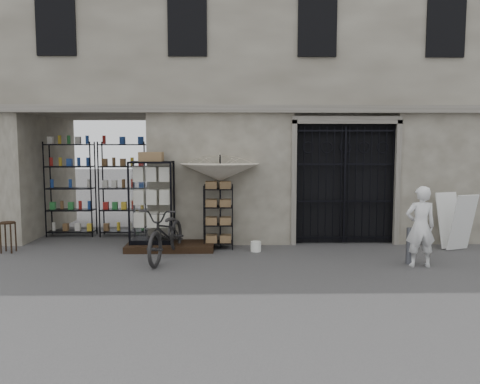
{
  "coord_description": "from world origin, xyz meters",
  "views": [
    {
      "loc": [
        -1.02,
        -9.1,
        2.38
      ],
      "look_at": [
        -0.8,
        1.4,
        1.35
      ],
      "focal_mm": 35.0,
      "sensor_mm": 36.0,
      "label": 1
    }
  ],
  "objects_px": {
    "steel_bollard": "(410,246)",
    "shopkeeper": "(419,266)",
    "display_cabinet": "(152,206)",
    "wire_rack": "(218,217)",
    "wooden_stool": "(8,236)",
    "white_bucket": "(256,246)",
    "market_umbrella": "(220,168)",
    "bicycle": "(167,259)",
    "easel_sign": "(456,221)"
  },
  "relations": [
    {
      "from": "white_bucket",
      "to": "market_umbrella",
      "type": "bearing_deg",
      "value": 154.99
    },
    {
      "from": "display_cabinet",
      "to": "steel_bollard",
      "type": "distance_m",
      "value": 5.66
    },
    {
      "from": "steel_bollard",
      "to": "market_umbrella",
      "type": "bearing_deg",
      "value": 157.81
    },
    {
      "from": "white_bucket",
      "to": "wooden_stool",
      "type": "height_order",
      "value": "wooden_stool"
    },
    {
      "from": "wire_rack",
      "to": "bicycle",
      "type": "relative_size",
      "value": 0.69
    },
    {
      "from": "display_cabinet",
      "to": "wire_rack",
      "type": "bearing_deg",
      "value": -0.18
    },
    {
      "from": "wire_rack",
      "to": "white_bucket",
      "type": "distance_m",
      "value": 1.11
    },
    {
      "from": "steel_bollard",
      "to": "easel_sign",
      "type": "xyz_separation_m",
      "value": [
        1.56,
        1.3,
        0.29
      ]
    },
    {
      "from": "steel_bollard",
      "to": "shopkeeper",
      "type": "bearing_deg",
      "value": -58.45
    },
    {
      "from": "wire_rack",
      "to": "bicycle",
      "type": "height_order",
      "value": "wire_rack"
    },
    {
      "from": "wire_rack",
      "to": "bicycle",
      "type": "xyz_separation_m",
      "value": [
        -1.06,
        -1.05,
        -0.73
      ]
    },
    {
      "from": "wire_rack",
      "to": "market_umbrella",
      "type": "relative_size",
      "value": 0.57
    },
    {
      "from": "shopkeeper",
      "to": "wooden_stool",
      "type": "bearing_deg",
      "value": -7.83
    },
    {
      "from": "steel_bollard",
      "to": "shopkeeper",
      "type": "relative_size",
      "value": 0.46
    },
    {
      "from": "bicycle",
      "to": "display_cabinet",
      "type": "bearing_deg",
      "value": 125.36
    },
    {
      "from": "shopkeeper",
      "to": "easel_sign",
      "type": "xyz_separation_m",
      "value": [
        1.43,
        1.5,
        0.66
      ]
    },
    {
      "from": "wooden_stool",
      "to": "shopkeeper",
      "type": "xyz_separation_m",
      "value": [
        8.75,
        -1.42,
        -0.36
      ]
    },
    {
      "from": "market_umbrella",
      "to": "steel_bollard",
      "type": "xyz_separation_m",
      "value": [
        3.86,
        -1.58,
        -1.52
      ]
    },
    {
      "from": "display_cabinet",
      "to": "wire_rack",
      "type": "xyz_separation_m",
      "value": [
        1.53,
        0.06,
        -0.27
      ]
    },
    {
      "from": "wooden_stool",
      "to": "steel_bollard",
      "type": "bearing_deg",
      "value": -8.03
    },
    {
      "from": "steel_bollard",
      "to": "wooden_stool",
      "type": "bearing_deg",
      "value": 171.97
    },
    {
      "from": "wire_rack",
      "to": "easel_sign",
      "type": "bearing_deg",
      "value": 11.96
    },
    {
      "from": "wooden_stool",
      "to": "easel_sign",
      "type": "height_order",
      "value": "easel_sign"
    },
    {
      "from": "wire_rack",
      "to": "steel_bollard",
      "type": "distance_m",
      "value": 4.22
    },
    {
      "from": "wire_rack",
      "to": "wooden_stool",
      "type": "xyz_separation_m",
      "value": [
        -4.72,
        -0.33,
        -0.36
      ]
    },
    {
      "from": "wire_rack",
      "to": "display_cabinet",
      "type": "bearing_deg",
      "value": -163.01
    },
    {
      "from": "wire_rack",
      "to": "market_umbrella",
      "type": "xyz_separation_m",
      "value": [
        0.04,
        0.03,
        1.16
      ]
    },
    {
      "from": "display_cabinet",
      "to": "wire_rack",
      "type": "distance_m",
      "value": 1.55
    },
    {
      "from": "wooden_stool",
      "to": "steel_bollard",
      "type": "relative_size",
      "value": 0.93
    },
    {
      "from": "wooden_stool",
      "to": "market_umbrella",
      "type": "bearing_deg",
      "value": 4.33
    },
    {
      "from": "shopkeeper",
      "to": "easel_sign",
      "type": "height_order",
      "value": "easel_sign"
    },
    {
      "from": "display_cabinet",
      "to": "bicycle",
      "type": "height_order",
      "value": "display_cabinet"
    },
    {
      "from": "display_cabinet",
      "to": "wooden_stool",
      "type": "relative_size",
      "value": 2.96
    },
    {
      "from": "wooden_stool",
      "to": "shopkeeper",
      "type": "bearing_deg",
      "value": -9.2
    },
    {
      "from": "bicycle",
      "to": "shopkeeper",
      "type": "relative_size",
      "value": 1.34
    },
    {
      "from": "display_cabinet",
      "to": "market_umbrella",
      "type": "distance_m",
      "value": 1.8
    },
    {
      "from": "wire_rack",
      "to": "wooden_stool",
      "type": "height_order",
      "value": "wire_rack"
    },
    {
      "from": "market_umbrella",
      "to": "steel_bollard",
      "type": "distance_m",
      "value": 4.44
    },
    {
      "from": "shopkeeper",
      "to": "wire_rack",
      "type": "bearing_deg",
      "value": -22.09
    },
    {
      "from": "display_cabinet",
      "to": "bicycle",
      "type": "distance_m",
      "value": 1.48
    },
    {
      "from": "steel_bollard",
      "to": "wire_rack",
      "type": "bearing_deg",
      "value": 158.38
    },
    {
      "from": "bicycle",
      "to": "shopkeeper",
      "type": "bearing_deg",
      "value": 2.22
    },
    {
      "from": "bicycle",
      "to": "easel_sign",
      "type": "bearing_deg",
      "value": 17.04
    },
    {
      "from": "display_cabinet",
      "to": "market_umbrella",
      "type": "relative_size",
      "value": 0.78
    },
    {
      "from": "wire_rack",
      "to": "wooden_stool",
      "type": "distance_m",
      "value": 4.74
    },
    {
      "from": "display_cabinet",
      "to": "bicycle",
      "type": "xyz_separation_m",
      "value": [
        0.47,
        -0.98,
        -1.0
      ]
    },
    {
      "from": "bicycle",
      "to": "wooden_stool",
      "type": "xyz_separation_m",
      "value": [
        -3.66,
        0.72,
        0.36
      ]
    },
    {
      "from": "steel_bollard",
      "to": "display_cabinet",
      "type": "bearing_deg",
      "value": 164.72
    },
    {
      "from": "wire_rack",
      "to": "shopkeeper",
      "type": "bearing_deg",
      "value": -8.89
    },
    {
      "from": "market_umbrella",
      "to": "steel_bollard",
      "type": "height_order",
      "value": "market_umbrella"
    }
  ]
}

